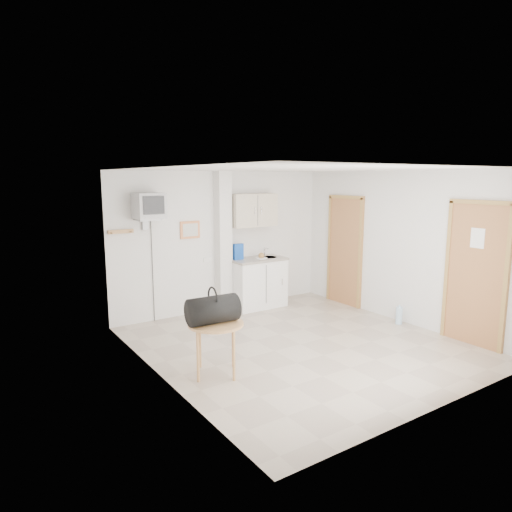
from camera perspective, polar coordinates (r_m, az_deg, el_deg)
ground at (r=6.77m, az=5.57°, el=-10.92°), size 4.50×4.50×0.00m
room_envelope at (r=6.61m, az=6.92°, el=2.34°), size 4.24×4.54×2.55m
kitchenette at (r=8.43m, az=0.05°, el=-1.04°), size 1.03×0.58×2.10m
crt_television at (r=7.38m, az=-13.26°, el=6.02°), size 0.44×0.45×2.15m
round_table at (r=5.61m, az=-5.04°, el=-9.06°), size 0.67×0.67×0.65m
duffel_bag at (r=5.52m, az=-5.42°, el=-6.68°), size 0.63×0.37×0.45m
water_bottle at (r=7.93m, az=17.46°, el=-7.10°), size 0.11×0.11×0.32m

